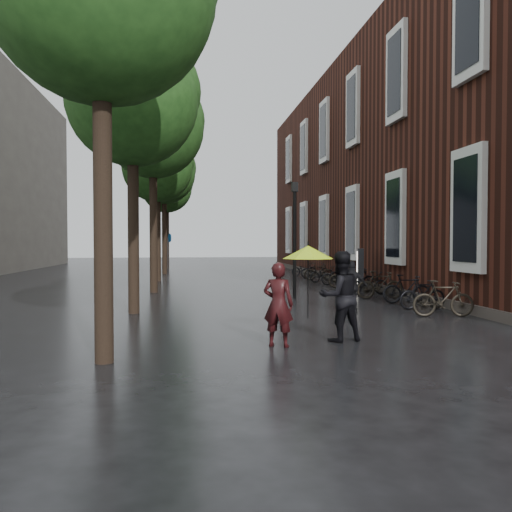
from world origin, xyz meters
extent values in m
plane|color=black|center=(0.00, 0.00, 0.00)|extent=(120.00, 120.00, 0.00)
cube|color=#38160F|center=(10.50, 19.50, 6.00)|extent=(10.00, 33.00, 12.00)
cube|color=silver|center=(5.45, 5.50, 3.00)|extent=(0.25, 1.60, 3.60)
cube|color=black|center=(5.35, 5.50, 3.00)|extent=(0.10, 1.20, 3.00)
cube|color=silver|center=(5.45, 5.50, 8.50)|extent=(0.25, 1.60, 3.60)
cube|color=black|center=(5.35, 5.50, 8.50)|extent=(0.10, 1.20, 3.00)
cube|color=silver|center=(5.45, 10.50, 3.00)|extent=(0.25, 1.60, 3.60)
cube|color=black|center=(5.35, 10.50, 3.00)|extent=(0.10, 1.20, 3.00)
cube|color=silver|center=(5.45, 10.50, 8.50)|extent=(0.25, 1.60, 3.60)
cube|color=black|center=(5.35, 10.50, 8.50)|extent=(0.10, 1.20, 3.00)
cube|color=silver|center=(5.45, 15.50, 3.00)|extent=(0.25, 1.60, 3.60)
cube|color=black|center=(5.35, 15.50, 3.00)|extent=(0.10, 1.20, 3.00)
cube|color=silver|center=(5.45, 15.50, 8.50)|extent=(0.25, 1.60, 3.60)
cube|color=black|center=(5.35, 15.50, 8.50)|extent=(0.10, 1.20, 3.00)
cube|color=silver|center=(5.45, 20.50, 3.00)|extent=(0.25, 1.60, 3.60)
cube|color=black|center=(5.35, 20.50, 3.00)|extent=(0.10, 1.20, 3.00)
cube|color=silver|center=(5.45, 20.50, 8.50)|extent=(0.25, 1.60, 3.60)
cube|color=black|center=(5.35, 20.50, 8.50)|extent=(0.10, 1.20, 3.00)
cube|color=silver|center=(5.45, 25.50, 3.00)|extent=(0.25, 1.60, 3.60)
cube|color=black|center=(5.35, 25.50, 3.00)|extent=(0.10, 1.20, 3.00)
cube|color=silver|center=(5.45, 25.50, 8.50)|extent=(0.25, 1.60, 3.60)
cube|color=black|center=(5.35, 25.50, 8.50)|extent=(0.10, 1.20, 3.00)
cube|color=silver|center=(5.45, 30.50, 3.00)|extent=(0.25, 1.60, 3.60)
cube|color=black|center=(5.35, 30.50, 3.00)|extent=(0.10, 1.20, 3.00)
cube|color=silver|center=(5.45, 30.50, 8.50)|extent=(0.25, 1.60, 3.60)
cube|color=black|center=(5.35, 30.50, 8.50)|extent=(0.10, 1.20, 3.00)
cube|color=#3F3833|center=(5.60, 19.50, 0.15)|extent=(0.40, 33.00, 0.30)
cylinder|color=black|center=(-4.00, 1.00, 2.34)|extent=(0.32, 0.32, 4.68)
cylinder|color=black|center=(-4.10, 7.00, 2.25)|extent=(0.32, 0.32, 4.51)
cylinder|color=black|center=(-3.90, 13.00, 2.48)|extent=(0.32, 0.32, 4.95)
cylinder|color=black|center=(-4.05, 19.00, 2.20)|extent=(0.32, 0.32, 4.40)
cylinder|color=black|center=(-3.95, 25.00, 2.39)|extent=(0.32, 0.32, 4.79)
cylinder|color=black|center=(-4.00, 31.00, 2.28)|extent=(0.32, 0.32, 4.57)
imported|color=black|center=(-0.79, 1.89, 0.84)|extent=(0.72, 0.62, 1.68)
imported|color=black|center=(0.59, 2.24, 0.94)|extent=(1.03, 0.87, 1.89)
cylinder|color=black|center=(-0.15, 2.03, 1.20)|extent=(0.02, 0.02, 1.34)
cone|color=#BCE718|center=(-0.15, 2.03, 1.87)|extent=(1.06, 1.06, 0.27)
cylinder|color=black|center=(-0.15, 2.03, 2.05)|extent=(0.02, 0.02, 0.08)
imported|color=black|center=(2.31, 6.45, 0.75)|extent=(0.96, 0.68, 1.51)
imported|color=black|center=(4.46, 5.08, 0.51)|extent=(1.75, 0.75, 1.02)
imported|color=black|center=(4.62, 6.60, 0.47)|extent=(1.61, 0.61, 0.94)
imported|color=black|center=(4.78, 8.04, 0.49)|extent=(1.69, 0.74, 0.98)
imported|color=black|center=(4.41, 9.49, 0.51)|extent=(1.74, 0.62, 1.02)
imported|color=black|center=(4.47, 10.88, 0.45)|extent=(1.80, 0.85, 0.91)
imported|color=black|center=(4.61, 12.49, 0.50)|extent=(1.70, 0.61, 1.00)
imported|color=black|center=(4.57, 13.81, 0.48)|extent=(1.65, 0.68, 0.96)
imported|color=black|center=(4.69, 15.44, 0.43)|extent=(1.66, 0.61, 0.87)
imported|color=black|center=(4.49, 17.06, 0.42)|extent=(1.65, 0.74, 0.84)
imported|color=black|center=(4.56, 18.48, 0.47)|extent=(1.62, 0.77, 0.94)
imported|color=black|center=(4.77, 20.02, 0.45)|extent=(1.73, 0.70, 0.89)
imported|color=black|center=(4.48, 21.54, 0.43)|extent=(1.73, 0.94, 0.86)
cube|color=black|center=(4.61, 12.11, 0.90)|extent=(0.25, 1.19, 1.80)
cube|color=beige|center=(4.48, 12.11, 0.95)|extent=(0.04, 1.00, 1.48)
cylinder|color=black|center=(1.34, 9.99, 1.99)|extent=(0.12, 0.12, 3.98)
cube|color=black|center=(1.34, 9.99, 4.08)|extent=(0.22, 0.22, 0.35)
sphere|color=#FFE5B2|center=(1.34, 9.99, 4.08)|extent=(0.18, 0.18, 0.18)
cylinder|color=#262628|center=(-3.52, 18.85, 1.15)|extent=(0.06, 0.06, 2.29)
cylinder|color=navy|center=(-3.43, 18.85, 2.29)|extent=(0.03, 0.46, 0.46)
camera|label=1|loc=(-2.61, -7.81, 2.08)|focal=35.00mm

